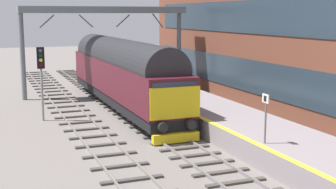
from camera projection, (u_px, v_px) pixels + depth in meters
name	position (u px, v px, depth m)	size (l,w,h in m)	color
ground_plane	(158.00, 131.00, 25.53)	(140.00, 140.00, 0.00)	slate
track_main	(158.00, 130.00, 25.53)	(2.50, 60.00, 0.15)	slate
track_adjacent_west	(93.00, 136.00, 24.24)	(2.50, 60.00, 0.15)	gray
station_platform	(217.00, 117.00, 26.74)	(4.00, 44.00, 1.01)	gray
diesel_locomotive	(122.00, 72.00, 31.55)	(2.74, 19.44, 4.68)	black
signal_post_near	(41.00, 73.00, 27.59)	(0.44, 0.22, 4.41)	gray
platform_number_sign	(266.00, 111.00, 19.28)	(0.10, 0.44, 2.07)	slate
waiting_passenger	(167.00, 76.00, 33.29)	(0.36, 0.51, 1.64)	#33363D
overhead_footbridge	(105.00, 15.00, 36.12)	(12.87, 2.00, 6.88)	slate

